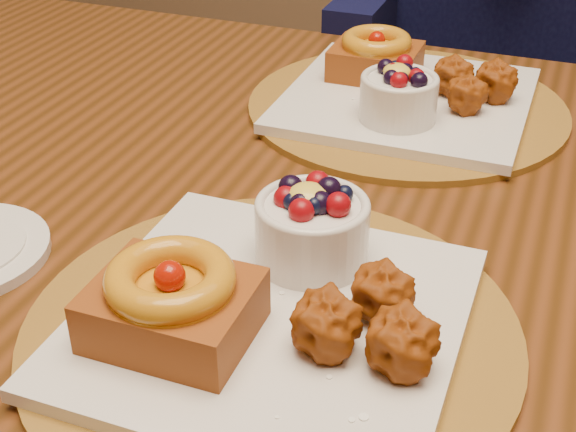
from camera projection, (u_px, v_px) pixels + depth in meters
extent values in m
cube|color=#3D210B|center=(353.00, 214.00, 0.80)|extent=(1.60, 0.90, 0.04)
cylinder|color=#3D210B|center=(34.00, 217.00, 1.51)|extent=(0.06, 0.06, 0.71)
cylinder|color=brown|center=(271.00, 329.00, 0.61)|extent=(0.38, 0.38, 0.01)
cube|color=silver|center=(271.00, 318.00, 0.61)|extent=(0.28, 0.28, 0.01)
cube|color=#562708|center=(173.00, 310.00, 0.57)|extent=(0.11, 0.09, 0.04)
torus|color=#A16309|center=(170.00, 279.00, 0.56)|extent=(0.09, 0.09, 0.02)
sphere|color=#920F02|center=(170.00, 276.00, 0.56)|extent=(0.02, 0.02, 0.02)
sphere|color=#8A3E0A|center=(382.00, 293.00, 0.59)|extent=(0.05, 0.05, 0.05)
sphere|color=#8A3E0A|center=(326.00, 325.00, 0.56)|extent=(0.05, 0.05, 0.05)
sphere|color=#8A3E0A|center=(401.00, 343.00, 0.54)|extent=(0.05, 0.05, 0.05)
cylinder|color=silver|center=(312.00, 232.00, 0.65)|extent=(0.09, 0.09, 0.05)
torus|color=silver|center=(312.00, 205.00, 0.64)|extent=(0.09, 0.09, 0.01)
ellipsoid|color=gold|center=(308.00, 196.00, 0.63)|extent=(0.03, 0.03, 0.02)
cylinder|color=brown|center=(407.00, 107.00, 0.96)|extent=(0.38, 0.38, 0.01)
cube|color=silver|center=(407.00, 99.00, 0.96)|extent=(0.28, 0.28, 0.01)
cube|color=#562708|center=(375.00, 61.00, 0.99)|extent=(0.10, 0.09, 0.04)
torus|color=#A16309|center=(377.00, 41.00, 0.98)|extent=(0.09, 0.09, 0.02)
sphere|color=#920F02|center=(377.00, 40.00, 0.98)|extent=(0.02, 0.02, 0.02)
sphere|color=#8A3E0A|center=(466.00, 96.00, 0.90)|extent=(0.04, 0.04, 0.04)
sphere|color=#8A3E0A|center=(452.00, 78.00, 0.95)|extent=(0.04, 0.04, 0.04)
sphere|color=#8A3E0A|center=(494.00, 84.00, 0.93)|extent=(0.04, 0.04, 0.04)
cylinder|color=silver|center=(398.00, 99.00, 0.88)|extent=(0.09, 0.09, 0.05)
torus|color=silver|center=(400.00, 79.00, 0.87)|extent=(0.09, 0.09, 0.01)
ellipsoid|color=gold|center=(397.00, 71.00, 0.87)|extent=(0.03, 0.03, 0.02)
cube|color=black|center=(470.00, 147.00, 1.52)|extent=(0.54, 0.54, 0.04)
cylinder|color=black|center=(325.00, 269.00, 1.60)|extent=(0.04, 0.04, 0.45)
cylinder|color=black|center=(516.00, 340.00, 1.41)|extent=(0.04, 0.04, 0.45)
cylinder|color=black|center=(411.00, 187.00, 1.88)|extent=(0.04, 0.04, 0.45)
cube|color=black|center=(372.00, 10.00, 1.30)|extent=(0.08, 0.29, 0.08)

